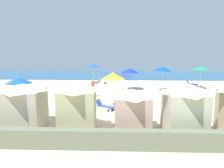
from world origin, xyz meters
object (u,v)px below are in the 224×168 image
Objects in this scene: cabana_0 at (24,106)px; umbrella_3 at (201,68)px; lounge_chair_3_0 at (191,84)px; beachgoer_0 at (16,91)px; umbrella_0 at (163,69)px; beachgoer_1 at (93,88)px; umbrella_2 at (19,80)px; cabana_3 at (184,108)px; umbrella_5 at (113,76)px; lounge_chair_4_0 at (101,81)px; cabana_2 at (132,110)px; umbrella_1 at (130,70)px; umbrella_6 at (123,75)px; cabana_1 at (77,106)px; lounge_chair_5_0 at (99,108)px; beachgoer_2 at (73,94)px; umbrella_4 at (92,65)px; beach_ball_0 at (86,89)px; beach_ball_1 at (208,102)px; lounge_chair_3_1 at (208,87)px.

cabana_0 is 1.03× the size of umbrella_3.
lounge_chair_3_0 is 0.82× the size of beachgoer_0.
beachgoer_0 is (-14.43, -4.10, -1.76)m from umbrella_0.
umbrella_2 is at bearing -2.83° from beachgoer_1.
umbrella_5 is at bearing 124.54° from cabana_3.
umbrella_0 is at bearing 129.06° from lounge_chair_3_0.
umbrella_0 is at bearing 27.00° from umbrella_2.
umbrella_2 is 1.66× the size of lounge_chair_4_0.
cabana_2 is (6.18, -0.17, -0.12)m from cabana_0.
umbrella_3 is at bearing -160.41° from lounge_chair_3_0.
umbrella_6 is at bearing -100.84° from umbrella_1.
cabana_3 is at bearing -68.69° from umbrella_6.
umbrella_3 is at bearing 39.90° from cabana_0.
umbrella_3 reaches higher than lounge_chair_4_0.
umbrella_5 reaches higher than umbrella_6.
lounge_chair_5_0 is (0.83, 4.08, -1.24)m from cabana_1.
beachgoer_1 is 1.09× the size of beachgoer_2.
umbrella_3 is 13.41m from umbrella_5.
cabana_1 reaches higher than umbrella_4.
cabana_1 is at bearing -130.59° from umbrella_3.
umbrella_5 reaches higher than lounge_chair_4_0.
beachgoer_2 is at bearing -160.51° from umbrella_6.
beachgoer_0 is 5.20× the size of beach_ball_0.
cabana_3 is 10.19m from beachgoer_2.
umbrella_2 is at bearing 178.48° from umbrella_5.
lounge_chair_3_0 is at bearing 43.90° from cabana_0.
cabana_1 reaches higher than lounge_chair_5_0.
cabana_3 is at bearing 160.95° from lounge_chair_3_0.
lounge_chair_3_0 reaches higher than beach_ball_1.
lounge_chair_4_0 is at bearing 17.34° from lounge_chair_5_0.
cabana_0 is at bearing 147.76° from lounge_chair_5_0.
beachgoer_1 is (5.60, 3.50, -1.28)m from umbrella_2.
beach_ball_0 is (-13.42, -2.17, -2.24)m from umbrella_3.
umbrella_3 is (15.08, 13.80, 1.02)m from cabana_0.
umbrella_0 is 0.98× the size of umbrella_5.
cabana_3 reaches higher than umbrella_6.
lounge_chair_3_1 is 1.04× the size of lounge_chair_4_0.
umbrella_1 is 4.65m from umbrella_6.
lounge_chair_3_0 is at bearing 30.21° from umbrella_2.
umbrella_1 reaches higher than lounge_chair_5_0.
umbrella_3 is at bearing -35.34° from lounge_chair_5_0.
umbrella_0 is 1.18× the size of umbrella_2.
cabana_1 is 18.59m from lounge_chair_3_1.
lounge_chair_5_0 is at bearing -165.06° from beach_ball_1.
cabana_1 is 8.94m from beachgoer_1.
cabana_0 is 8.64× the size of beach_ball_0.
lounge_chair_3_0 is 11.69m from lounge_chair_4_0.
beachgoer_1 is at bearing 121.57° from cabana_3.
umbrella_6 is at bearing -147.95° from umbrella_3.
lounge_chair_3_1 is 0.52× the size of umbrella_5.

